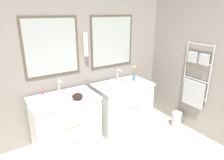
{
  "coord_description": "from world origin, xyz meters",
  "views": [
    {
      "loc": [
        -1.14,
        -0.71,
        2.06
      ],
      "look_at": [
        0.35,
        1.61,
        1.11
      ],
      "focal_mm": 32.0,
      "sensor_mm": 36.0,
      "label": 1
    }
  ],
  "objects_px": {
    "flower_vase": "(134,75)",
    "waste_bin": "(176,119)",
    "toiletry_bottle": "(43,99)",
    "vanity_left": "(66,124)",
    "vanity_right": "(124,106)",
    "amenity_bowl": "(77,96)"
  },
  "relations": [
    {
      "from": "flower_vase",
      "to": "waste_bin",
      "type": "bearing_deg",
      "value": -44.09
    },
    {
      "from": "toiletry_bottle",
      "to": "vanity_left",
      "type": "bearing_deg",
      "value": 11.32
    },
    {
      "from": "vanity_left",
      "to": "toiletry_bottle",
      "type": "xyz_separation_m",
      "value": [
        -0.31,
        -0.06,
        0.51
      ]
    },
    {
      "from": "waste_bin",
      "to": "vanity_right",
      "type": "bearing_deg",
      "value": 150.18
    },
    {
      "from": "vanity_left",
      "to": "amenity_bowl",
      "type": "bearing_deg",
      "value": -40.74
    },
    {
      "from": "vanity_left",
      "to": "flower_vase",
      "type": "xyz_separation_m",
      "value": [
        1.35,
        0.08,
        0.53
      ]
    },
    {
      "from": "vanity_left",
      "to": "flower_vase",
      "type": "relative_size",
      "value": 3.49
    },
    {
      "from": "vanity_left",
      "to": "waste_bin",
      "type": "distance_m",
      "value": 2.03
    },
    {
      "from": "vanity_left",
      "to": "amenity_bowl",
      "type": "relative_size",
      "value": 6.35
    },
    {
      "from": "vanity_left",
      "to": "toiletry_bottle",
      "type": "bearing_deg",
      "value": -168.68
    },
    {
      "from": "amenity_bowl",
      "to": "vanity_left",
      "type": "bearing_deg",
      "value": 139.26
    },
    {
      "from": "vanity_left",
      "to": "vanity_right",
      "type": "bearing_deg",
      "value": 0.0
    },
    {
      "from": "waste_bin",
      "to": "amenity_bowl",
      "type": "bearing_deg",
      "value": 168.46
    },
    {
      "from": "flower_vase",
      "to": "amenity_bowl",
      "type": "bearing_deg",
      "value": -170.15
    },
    {
      "from": "vanity_left",
      "to": "flower_vase",
      "type": "bearing_deg",
      "value": 3.27
    },
    {
      "from": "toiletry_bottle",
      "to": "flower_vase",
      "type": "bearing_deg",
      "value": 4.79
    },
    {
      "from": "vanity_left",
      "to": "vanity_right",
      "type": "relative_size",
      "value": 1.0
    },
    {
      "from": "vanity_right",
      "to": "amenity_bowl",
      "type": "bearing_deg",
      "value": -171.94
    },
    {
      "from": "toiletry_bottle",
      "to": "flower_vase",
      "type": "relative_size",
      "value": 0.69
    },
    {
      "from": "amenity_bowl",
      "to": "waste_bin",
      "type": "height_order",
      "value": "amenity_bowl"
    },
    {
      "from": "toiletry_bottle",
      "to": "vanity_right",
      "type": "bearing_deg",
      "value": 2.56
    },
    {
      "from": "toiletry_bottle",
      "to": "amenity_bowl",
      "type": "bearing_deg",
      "value": -8.51
    }
  ]
}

